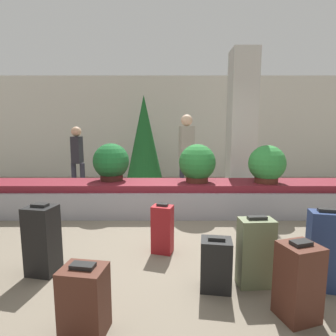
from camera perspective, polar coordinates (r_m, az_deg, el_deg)
ground_plane at (r=3.47m, az=0.08°, el=-17.14°), size 18.00×18.00×0.00m
back_wall at (r=8.49m, az=-0.08°, el=8.82°), size 18.00×0.06×3.20m
carousel at (r=4.81m, az=0.00°, el=-6.45°), size 8.98×0.94×0.57m
pillar at (r=6.04m, az=15.52°, el=8.88°), size 0.55×0.55×3.20m
suitcase_0 at (r=2.46m, az=26.32°, el=-21.21°), size 0.34×0.33×0.64m
suitcase_2 at (r=2.64m, az=10.21°, el=-19.90°), size 0.31×0.26×0.51m
suitcase_3 at (r=3.09m, az=-25.86°, el=-13.93°), size 0.33×0.30×0.75m
suitcase_4 at (r=3.27m, az=-1.38°, el=-13.13°), size 0.28×0.24×0.61m
suitcase_5 at (r=2.21m, az=-17.90°, el=-25.76°), size 0.35×0.29×0.54m
suitcase_6 at (r=2.92m, az=30.61°, el=-15.19°), size 0.31×0.24×0.78m
suitcase_7 at (r=2.74m, az=18.32°, el=-17.01°), size 0.33×0.21×0.69m
potted_plant_0 at (r=4.93m, az=20.55°, el=0.69°), size 0.64×0.64×0.67m
potted_plant_1 at (r=4.93m, az=-12.44°, el=1.15°), size 0.66×0.66×0.69m
potted_plant_2 at (r=4.69m, az=6.19°, el=0.92°), size 0.66×0.66×0.68m
traveler_0 at (r=5.96m, az=3.86°, el=4.62°), size 0.36×0.27×1.85m
traveler_1 at (r=6.29m, az=-19.32°, el=2.60°), size 0.31×0.32×1.58m
decorated_tree at (r=6.78m, az=-5.38°, el=6.30°), size 0.96×0.96×2.39m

